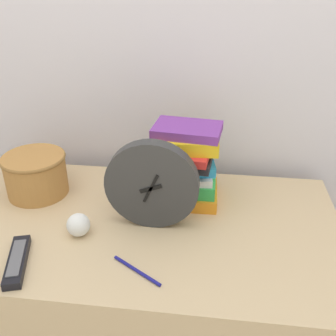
# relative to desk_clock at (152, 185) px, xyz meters

# --- Properties ---
(wall_back) EXTENTS (6.00, 0.04, 2.40)m
(wall_back) POSITION_rel_desk_clock_xyz_m (-0.04, 0.37, 0.34)
(wall_back) COLOR silver
(wall_back) RESTS_ON ground_plane
(desk) EXTENTS (1.11, 0.60, 0.74)m
(desk) POSITION_rel_desk_clock_xyz_m (-0.04, 0.00, -0.49)
(desk) COLOR tan
(desk) RESTS_ON ground_plane
(desk_clock) EXTENTS (0.25, 0.04, 0.25)m
(desk_clock) POSITION_rel_desk_clock_xyz_m (0.00, 0.00, 0.00)
(desk_clock) COLOR #333333
(desk_clock) RESTS_ON desk
(book_stack) EXTENTS (0.21, 0.19, 0.23)m
(book_stack) POSITION_rel_desk_clock_xyz_m (0.07, 0.14, -0.01)
(book_stack) COLOR orange
(book_stack) RESTS_ON desk
(basket) EXTENTS (0.19, 0.19, 0.13)m
(basket) POSITION_rel_desk_clock_xyz_m (-0.37, 0.11, -0.05)
(basket) COLOR #B27A3D
(basket) RESTS_ON desk
(tv_remote) EXTENTS (0.09, 0.17, 0.02)m
(tv_remote) POSITION_rel_desk_clock_xyz_m (-0.29, -0.20, -0.11)
(tv_remote) COLOR black
(tv_remote) RESTS_ON desk
(crumpled_paper_ball) EXTENTS (0.06, 0.06, 0.06)m
(crumpled_paper_ball) POSITION_rel_desk_clock_xyz_m (-0.18, -0.07, -0.09)
(crumpled_paper_ball) COLOR white
(crumpled_paper_ball) RESTS_ON desk
(pen) EXTENTS (0.13, 0.08, 0.01)m
(pen) POSITION_rel_desk_clock_xyz_m (-0.01, -0.19, -0.12)
(pen) COLOR navy
(pen) RESTS_ON desk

